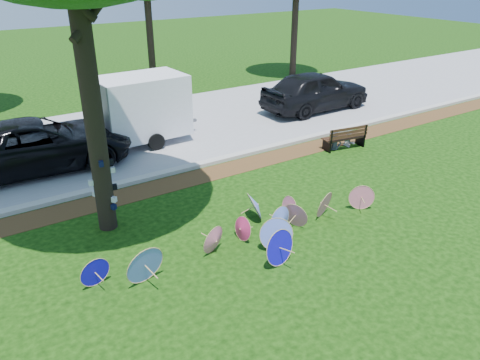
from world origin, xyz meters
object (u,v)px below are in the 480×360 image
at_px(cargo_trailer, 142,106).
at_px(person_right, 350,132).
at_px(person_left, 336,132).
at_px(dark_pickup, 316,91).
at_px(parasol_pile, 256,228).
at_px(park_bench, 344,137).
at_px(black_van, 38,145).

height_order(cargo_trailer, person_right, cargo_trailer).
bearing_deg(cargo_trailer, person_left, -41.24).
bearing_deg(cargo_trailer, dark_pickup, -3.83).
relative_size(parasol_pile, dark_pickup, 1.49).
xyz_separation_m(park_bench, person_left, (-0.35, 0.05, 0.24)).
distance_m(parasol_pile, park_bench, 6.97).
height_order(black_van, park_bench, black_van).
bearing_deg(person_right, parasol_pile, -137.79).
distance_m(black_van, person_left, 9.79).
bearing_deg(cargo_trailer, black_van, -175.12).
distance_m(parasol_pile, person_left, 6.69).
bearing_deg(dark_pickup, park_bench, 150.12).
bearing_deg(cargo_trailer, parasol_pile, -95.37).
relative_size(park_bench, person_right, 1.58).
distance_m(black_van, park_bench, 10.14).
bearing_deg(person_left, black_van, 175.66).
height_order(park_bench, person_right, person_right).
height_order(park_bench, person_left, person_left).
bearing_deg(park_bench, person_right, 17.67).
bearing_deg(park_bench, black_van, 166.54).
distance_m(parasol_pile, dark_pickup, 11.26).
bearing_deg(dark_pickup, cargo_trailer, 87.49).
bearing_deg(person_right, dark_pickup, 78.59).
bearing_deg(person_right, cargo_trailer, 158.44).
bearing_deg(parasol_pile, person_right, 27.76).
bearing_deg(person_right, person_left, -165.56).
distance_m(park_bench, person_right, 0.36).
bearing_deg(park_bench, dark_pickup, 70.12).
xyz_separation_m(dark_pickup, person_right, (-1.97, -4.06, -0.37)).
relative_size(dark_pickup, person_left, 3.88).
xyz_separation_m(person_left, person_right, (0.70, 0.00, -0.15)).
bearing_deg(dark_pickup, person_left, 146.23).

